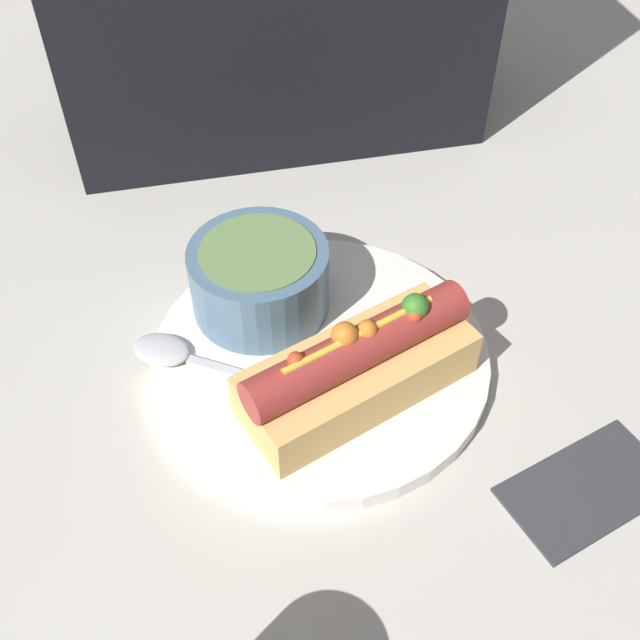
{
  "coord_description": "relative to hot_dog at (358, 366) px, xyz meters",
  "views": [
    {
      "loc": [
        -0.08,
        -0.34,
        0.42
      ],
      "look_at": [
        0.0,
        0.0,
        0.05
      ],
      "focal_mm": 42.0,
      "sensor_mm": 36.0,
      "label": 1
    }
  ],
  "objects": [
    {
      "name": "dinner_plate",
      "position": [
        -0.02,
        0.04,
        -0.03
      ],
      "size": [
        0.24,
        0.24,
        0.01
      ],
      "color": "white",
      "rests_on": "ground_plane"
    },
    {
      "name": "napkin",
      "position": [
        0.12,
        -0.1,
        -0.04
      ],
      "size": [
        0.12,
        0.09,
        0.01
      ],
      "rotation": [
        0.0,
        0.0,
        0.29
      ],
      "color": "#333338",
      "rests_on": "ground_plane"
    },
    {
      "name": "soup_bowl",
      "position": [
        -0.05,
        0.09,
        0.0
      ],
      "size": [
        0.1,
        0.1,
        0.05
      ],
      "color": "slate",
      "rests_on": "dinner_plate"
    },
    {
      "name": "spoon",
      "position": [
        -0.11,
        0.05,
        -0.02
      ],
      "size": [
        0.15,
        0.1,
        0.01
      ],
      "rotation": [
        0.0,
        0.0,
        2.58
      ],
      "color": "#B7B7BC",
      "rests_on": "dinner_plate"
    },
    {
      "name": "hot_dog",
      "position": [
        0.0,
        0.0,
        0.0
      ],
      "size": [
        0.17,
        0.11,
        0.07
      ],
      "rotation": [
        0.0,
        0.0,
        0.36
      ],
      "color": "#DBAD60",
      "rests_on": "dinner_plate"
    },
    {
      "name": "ground_plane",
      "position": [
        -0.02,
        0.04,
        -0.04
      ],
      "size": [
        4.0,
        4.0,
        0.0
      ],
      "primitive_type": "plane",
      "color": "#BCB7AD"
    }
  ]
}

